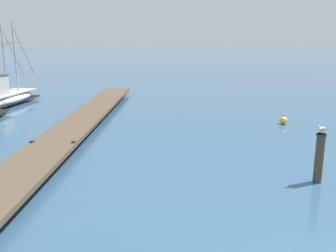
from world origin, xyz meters
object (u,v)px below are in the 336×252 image
mooring_buoy (283,120)px  mooring_piling (319,157)px  perched_seagull (322,129)px  fishing_boat_1 (4,97)px

mooring_buoy → mooring_piling: bearing=-102.2°
perched_seagull → mooring_piling: bearing=-165.7°
mooring_piling → mooring_buoy: bearing=77.8°
perched_seagull → mooring_buoy: size_ratio=0.79×
mooring_piling → mooring_buoy: (1.71, 7.88, -0.60)m
fishing_boat_1 → perched_seagull: 20.56m
fishing_boat_1 → perched_seagull: (14.88, -14.14, 1.11)m
fishing_boat_1 → mooring_buoy: (16.58, -6.27, -0.37)m
fishing_boat_1 → mooring_buoy: bearing=-20.7°
mooring_piling → fishing_boat_1: bearing=136.4°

